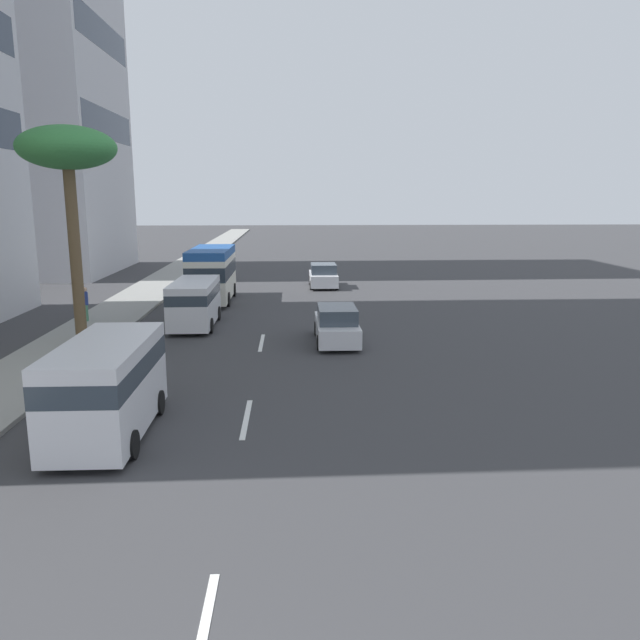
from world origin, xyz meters
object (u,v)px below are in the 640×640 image
Objects in this scene: car_third at (337,325)px; minibus_fourth at (212,272)px; van_second at (195,301)px; palm_tree at (67,154)px; van_lead at (107,383)px; pedestrian_near_lamp at (86,302)px; car_fifth at (323,276)px.

minibus_fourth reaches higher than car_third.
palm_tree reaches higher than van_second.
van_lead is 12.45m from car_third.
minibus_fourth is (21.38, -0.09, 0.30)m from van_lead.
van_lead is at bearing 146.42° from car_third.
van_second is 2.98× the size of pedestrian_near_lamp.
car_third is 1.09× the size of car_fifth.
car_third is (-3.64, -6.71, -0.53)m from van_second.
car_fifth is 2.41× the size of pedestrian_near_lamp.
minibus_fourth reaches higher than van_second.
van_second is 0.57× the size of palm_tree.
car_third is 2.62× the size of pedestrian_near_lamp.
minibus_fourth is 1.57× the size of car_fifth.
pedestrian_near_lamp is at bearing -160.12° from van_lead.
pedestrian_near_lamp is at bearing 69.73° from car_third.
van_lead is 0.58× the size of palm_tree.
van_lead is 27.91m from car_fifth.
pedestrian_near_lamp is (-12.09, 12.51, 0.31)m from car_fifth.
van_second is 8.69m from palm_tree.
minibus_fourth is at bearing -66.74° from pedestrian_near_lamp.
pedestrian_near_lamp is (-6.50, 5.47, -0.67)m from minibus_fourth.
van_second is at bearing 61.54° from car_third.
pedestrian_near_lamp is 8.18m from palm_tree.
car_fifth is 21.16m from palm_tree.
car_third is 12.98m from minibus_fourth.
minibus_fourth is at bearing -21.96° from palm_tree.
van_lead is 3.05× the size of pedestrian_near_lamp.
van_second is (13.99, -0.17, -0.17)m from van_lead.
van_second is 5.62m from pedestrian_near_lamp.
pedestrian_near_lamp is at bearing 134.02° from car_fifth.
car_third is 13.26m from palm_tree.
van_lead reaches higher than van_second.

